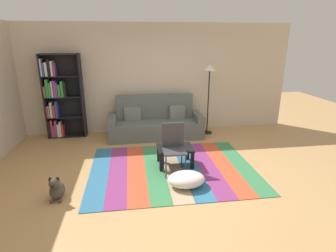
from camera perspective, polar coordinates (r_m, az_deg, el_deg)
The scene contains 11 objects.
ground_plane at distance 4.92m, azimuth 1.31°, elevation -10.02°, with size 14.00×14.00×0.00m, color tan.
back_wall at distance 6.93m, azimuth -2.08°, elevation 10.03°, with size 6.80×0.10×2.70m, color beige.
rug at distance 5.07m, azimuth 0.93°, elevation -9.05°, with size 3.01×2.32×0.01m.
couch at distance 6.63m, azimuth -2.65°, elevation 0.66°, with size 2.26×0.80×1.00m.
bookshelf at distance 6.93m, azimuth -22.16°, elevation 5.55°, with size 0.90×0.28×2.00m.
coffee_table at distance 5.09m, azimuth 1.51°, elevation -5.25°, with size 0.66×0.49×0.36m.
pouf at distance 4.47m, azimuth 3.93°, elevation -11.23°, with size 0.61×0.46×0.24m, color white.
dog at distance 4.46m, azimuth -22.58°, elevation -12.30°, with size 0.22×0.35×0.40m.
standing_lamp at distance 6.68m, azimuth 8.78°, elevation 10.37°, with size 0.32×0.32×1.73m.
tv_remote at distance 5.13m, azimuth 1.64°, elevation -4.11°, with size 0.04×0.15×0.02m, color black.
folding_chair at distance 4.77m, azimuth 1.19°, elevation -3.86°, with size 0.40×0.40×0.90m.
Camera 1 is at (-0.72, -4.28, 2.31)m, focal length 28.67 mm.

